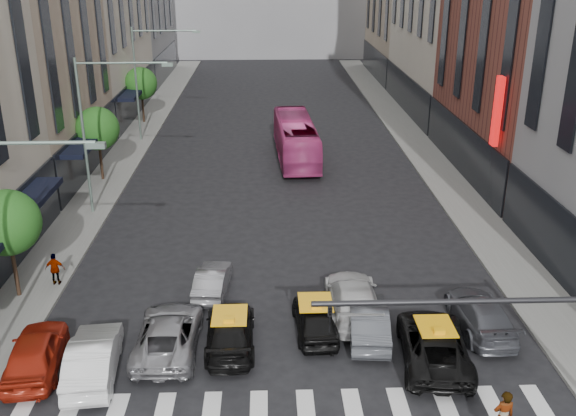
{
  "coord_description": "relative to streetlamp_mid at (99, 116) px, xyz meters",
  "views": [
    {
      "loc": [
        -0.61,
        -15.68,
        14.33
      ],
      "look_at": [
        0.28,
        10.43,
        4.0
      ],
      "focal_mm": 40.0,
      "sensor_mm": 36.0,
      "label": 1
    }
  ],
  "objects": [
    {
      "name": "sidewalk_left",
      "position": [
        -1.46,
        10.0,
        -5.83
      ],
      "size": [
        3.0,
        96.0,
        0.15
      ],
      "primitive_type": "cube",
      "color": "slate",
      "rests_on": "ground"
    },
    {
      "name": "sidewalk_right",
      "position": [
        21.54,
        10.0,
        -5.83
      ],
      "size": [
        3.0,
        96.0,
        0.15
      ],
      "primitive_type": "cube",
      "color": "slate",
      "rests_on": "ground"
    },
    {
      "name": "tree_near",
      "position": [
        -1.76,
        -10.0,
        -2.25
      ],
      "size": [
        2.88,
        2.88,
        4.95
      ],
      "color": "black",
      "rests_on": "sidewalk_left"
    },
    {
      "name": "tree_mid",
      "position": [
        -1.76,
        6.0,
        -2.25
      ],
      "size": [
        2.88,
        2.88,
        4.95
      ],
      "color": "black",
      "rests_on": "sidewalk_left"
    },
    {
      "name": "tree_far",
      "position": [
        -1.76,
        22.0,
        -2.25
      ],
      "size": [
        2.88,
        2.88,
        4.95
      ],
      "color": "black",
      "rests_on": "sidewalk_left"
    },
    {
      "name": "streetlamp_mid",
      "position": [
        0.0,
        0.0,
        0.0
      ],
      "size": [
        5.38,
        0.25,
        9.0
      ],
      "color": "gray",
      "rests_on": "sidewalk_left"
    },
    {
      "name": "streetlamp_far",
      "position": [
        0.0,
        16.0,
        0.0
      ],
      "size": [
        5.38,
        0.25,
        9.0
      ],
      "color": "gray",
      "rests_on": "sidewalk_left"
    },
    {
      "name": "traffic_signal",
      "position": [
        17.74,
        -21.0,
        -1.43
      ],
      "size": [
        10.1,
        0.2,
        6.0
      ],
      "color": "black",
      "rests_on": "ground"
    },
    {
      "name": "liberty_sign",
      "position": [
        22.64,
        0.0,
        0.1
      ],
      "size": [
        0.3,
        0.7,
        4.0
      ],
      "color": "red",
      "rests_on": "ground"
    },
    {
      "name": "car_red",
      "position": [
        0.84,
        -15.46,
        -5.13
      ],
      "size": [
        2.34,
        4.7,
        1.54
      ],
      "primitive_type": "imported",
      "rotation": [
        0.0,
        0.0,
        3.26
      ],
      "color": "maroon",
      "rests_on": "ground"
    },
    {
      "name": "car_white_front",
      "position": [
        3.04,
        -15.87,
        -5.14
      ],
      "size": [
        2.05,
        4.75,
        1.52
      ],
      "primitive_type": "imported",
      "rotation": [
        0.0,
        0.0,
        3.24
      ],
      "color": "silver",
      "rests_on": "ground"
    },
    {
      "name": "car_silver",
      "position": [
        5.53,
        -14.29,
        -5.2
      ],
      "size": [
        2.4,
        5.12,
        1.42
      ],
      "primitive_type": "imported",
      "rotation": [
        0.0,
        0.0,
        3.13
      ],
      "color": "gray",
      "rests_on": "ground"
    },
    {
      "name": "taxi_left",
      "position": [
        7.91,
        -14.13,
        -5.23
      ],
      "size": [
        2.03,
        4.73,
        1.36
      ],
      "primitive_type": "imported",
      "rotation": [
        0.0,
        0.0,
        3.17
      ],
      "color": "black",
      "rests_on": "ground"
    },
    {
      "name": "taxi_center",
      "position": [
        11.29,
        -13.28,
        -5.22
      ],
      "size": [
        1.83,
        4.11,
        1.37
      ],
      "primitive_type": "imported",
      "rotation": [
        0.0,
        0.0,
        3.19
      ],
      "color": "black",
      "rests_on": "ground"
    },
    {
      "name": "car_grey_mid",
      "position": [
        13.4,
        -13.61,
        -5.19
      ],
      "size": [
        1.86,
        4.43,
        1.43
      ],
      "primitive_type": "imported",
      "rotation": [
        0.0,
        0.0,
        3.06
      ],
      "color": "#44474C",
      "rests_on": "ground"
    },
    {
      "name": "taxi_right",
      "position": [
        15.62,
        -15.35,
        -5.17
      ],
      "size": [
        2.97,
        5.5,
        1.47
      ],
      "primitive_type": "imported",
      "rotation": [
        0.0,
        0.0,
        3.04
      ],
      "color": "black",
      "rests_on": "ground"
    },
    {
      "name": "car_grey_curb",
      "position": [
        18.07,
        -13.25,
        -5.2
      ],
      "size": [
        2.03,
        4.87,
        1.4
      ],
      "primitive_type": "imported",
      "rotation": [
        0.0,
        0.0,
        3.16
      ],
      "color": "#484A51",
      "rests_on": "ground"
    },
    {
      "name": "car_row2_left",
      "position": [
        6.89,
        -9.83,
        -5.27
      ],
      "size": [
        1.65,
        3.92,
        1.26
      ],
      "primitive_type": "imported",
      "rotation": [
        0.0,
        0.0,
        3.06
      ],
      "color": "gray",
      "rests_on": "ground"
    },
    {
      "name": "car_row2_right",
      "position": [
        13.02,
        -11.86,
        -5.14
      ],
      "size": [
        2.2,
        5.29,
        1.53
      ],
      "primitive_type": "imported",
      "rotation": [
        0.0,
        0.0,
        3.13
      ],
      "color": "silver",
      "rests_on": "ground"
    },
    {
      "name": "bus",
      "position": [
        11.59,
        10.59,
        -4.34
      ],
      "size": [
        3.12,
        11.3,
        3.12
      ],
      "primitive_type": "imported",
      "rotation": [
        0.0,
        0.0,
        3.19
      ],
      "color": "#BF387B",
      "rests_on": "ground"
    },
    {
      "name": "rider",
      "position": [
        16.56,
        -20.04,
        -4.14
      ],
      "size": [
        0.72,
        0.52,
        1.85
      ],
      "primitive_type": "imported",
      "rotation": [
        0.0,
        0.0,
        3.25
      ],
      "color": "gray",
      "rests_on": "motorcycle"
    },
    {
      "name": "pedestrian_far",
      "position": [
        -0.36,
        -9.04,
        -4.98
      ],
      "size": [
        0.91,
        0.39,
        1.54
      ],
      "primitive_type": "imported",
      "rotation": [
        0.0,
        0.0,
        3.15
      ],
      "color": "gray",
      "rests_on": "sidewalk_left"
    }
  ]
}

